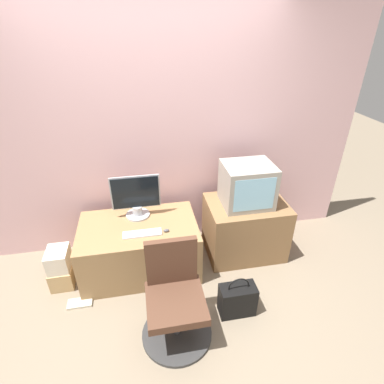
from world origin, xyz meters
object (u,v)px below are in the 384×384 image
(keyboard, at_px, (142,234))
(cardboard_box_lower, at_px, (63,275))
(mouse, at_px, (166,231))
(handbag, at_px, (237,300))
(main_monitor, at_px, (136,198))
(crt_tv, at_px, (247,185))
(office_chair, at_px, (175,302))
(book, at_px, (80,303))

(keyboard, xyz_separation_m, cardboard_box_lower, (-0.81, 0.07, -0.45))
(mouse, distance_m, handbag, 0.89)
(main_monitor, distance_m, keyboard, 0.38)
(crt_tv, bearing_deg, cardboard_box_lower, -175.81)
(keyboard, xyz_separation_m, handbag, (0.77, -0.58, -0.39))
(mouse, height_order, office_chair, office_chair)
(cardboard_box_lower, xyz_separation_m, book, (0.18, -0.30, -0.09))
(main_monitor, xyz_separation_m, mouse, (0.25, -0.33, -0.20))
(keyboard, relative_size, crt_tv, 0.73)
(mouse, height_order, cardboard_box_lower, mouse)
(main_monitor, height_order, handbag, main_monitor)
(book, bearing_deg, handbag, -13.94)
(mouse, relative_size, book, 0.25)
(office_chair, bearing_deg, main_monitor, 103.93)
(keyboard, distance_m, mouse, 0.22)
(handbag, distance_m, book, 1.44)
(keyboard, height_order, cardboard_box_lower, keyboard)
(main_monitor, xyz_separation_m, book, (-0.59, -0.55, -0.74))
(crt_tv, height_order, office_chair, crt_tv)
(handbag, bearing_deg, mouse, 133.38)
(main_monitor, relative_size, cardboard_box_lower, 1.78)
(main_monitor, height_order, book, main_monitor)
(mouse, height_order, handbag, mouse)
(main_monitor, height_order, cardboard_box_lower, main_monitor)
(main_monitor, bearing_deg, cardboard_box_lower, -162.01)
(cardboard_box_lower, bearing_deg, handbag, -22.34)
(main_monitor, distance_m, office_chair, 1.09)
(cardboard_box_lower, bearing_deg, keyboard, -4.80)
(main_monitor, xyz_separation_m, cardboard_box_lower, (-0.78, -0.25, -0.65))
(crt_tv, bearing_deg, keyboard, -169.15)
(main_monitor, relative_size, book, 2.19)
(main_monitor, distance_m, cardboard_box_lower, 1.04)
(keyboard, xyz_separation_m, book, (-0.62, -0.23, -0.54))
(mouse, relative_size, office_chair, 0.07)
(keyboard, bearing_deg, handbag, -37.07)
(cardboard_box_lower, distance_m, book, 0.36)
(keyboard, distance_m, office_chair, 0.72)
(main_monitor, xyz_separation_m, office_chair, (0.24, -0.97, -0.42))
(keyboard, height_order, handbag, keyboard)
(handbag, height_order, book, handbag)
(cardboard_box_lower, bearing_deg, crt_tv, 4.19)
(mouse, distance_m, book, 1.03)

